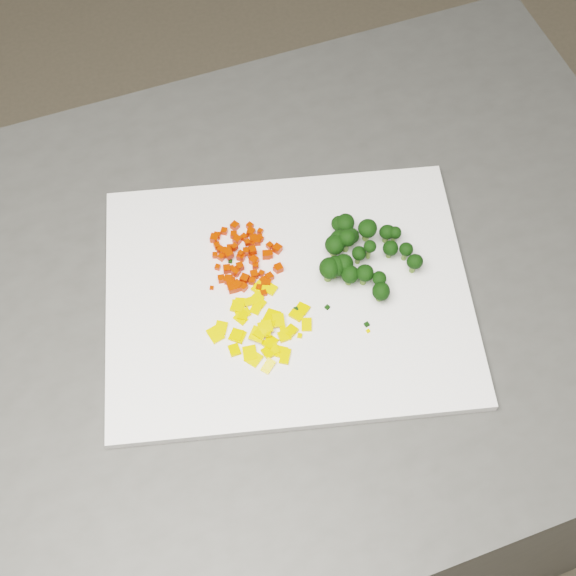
{
  "coord_description": "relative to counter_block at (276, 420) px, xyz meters",
  "views": [
    {
      "loc": [
        -0.1,
        -0.2,
        1.74
      ],
      "look_at": [
        -0.03,
        0.25,
        0.92
      ],
      "focal_mm": 50.0,
      "sensor_mm": 36.0,
      "label": 1
    }
  ],
  "objects": [
    {
      "name": "carrot_cube_30",
      "position": [
        -0.01,
        0.06,
        0.46
      ],
      "size": [
        0.01,
        0.01,
        0.01
      ],
      "primitive_type": "cube",
      "rotation": [
        0.0,
        0.0,
        0.84
      ],
      "color": "red",
      "rests_on": "carrot_pile"
    },
    {
      "name": "carrot_cube_61",
      "position": [
        -0.0,
        0.0,
        0.47
      ],
      "size": [
        0.01,
        0.01,
        0.01
      ],
      "primitive_type": "cube",
      "rotation": [
        0.0,
        0.0,
        1.21
      ],
      "color": "red",
      "rests_on": "carrot_pile"
    },
    {
      "name": "carrot_pile",
      "position": [
        -0.03,
        0.04,
        0.47
      ],
      "size": [
        0.1,
        0.1,
        0.03
      ],
      "primitive_type": null,
      "color": "red",
      "rests_on": "cutting_board"
    },
    {
      "name": "carrot_cube_3",
      "position": [
        0.0,
        0.04,
        0.47
      ],
      "size": [
        0.01,
        0.01,
        0.01
      ],
      "primitive_type": "cube",
      "rotation": [
        0.0,
        0.0,
        3.08
      ],
      "color": "red",
      "rests_on": "carrot_pile"
    },
    {
      "name": "pepper_chunk_6",
      "position": [
        -0.04,
        -0.03,
        0.46
      ],
      "size": [
        0.02,
        0.02,
        0.01
      ],
      "primitive_type": "cube",
      "rotation": [
        0.02,
        -0.09,
        0.28
      ],
      "color": "yellow",
      "rests_on": "pepper_pile"
    },
    {
      "name": "carrot_cube_2",
      "position": [
        -0.04,
        0.06,
        0.46
      ],
      "size": [
        0.01,
        0.01,
        0.01
      ],
      "primitive_type": "cube",
      "rotation": [
        0.0,
        0.0,
        3.11
      ],
      "color": "red",
      "rests_on": "carrot_pile"
    },
    {
      "name": "carrot_cube_34",
      "position": [
        0.0,
        0.05,
        0.46
      ],
      "size": [
        0.01,
        0.01,
        0.01
      ],
      "primitive_type": "cube",
      "rotation": [
        0.0,
        0.0,
        0.61
      ],
      "color": "red",
      "rests_on": "carrot_pile"
    },
    {
      "name": "broccoli_floret_21",
      "position": [
        0.11,
        0.02,
        0.47
      ],
      "size": [
        0.02,
        0.02,
        0.03
      ],
      "primitive_type": null,
      "color": "black",
      "rests_on": "broccoli_pile"
    },
    {
      "name": "broccoli_floret_4",
      "position": [
        0.09,
        0.04,
        0.48
      ],
      "size": [
        0.03,
        0.03,
        0.03
      ],
      "primitive_type": null,
      "color": "black",
      "rests_on": "broccoli_pile"
    },
    {
      "name": "broccoli_floret_14",
      "position": [
        0.08,
        0.03,
        0.48
      ],
      "size": [
        0.03,
        0.03,
        0.03
      ],
      "primitive_type": null,
      "color": "black",
      "rests_on": "broccoli_pile"
    },
    {
      "name": "broccoli_floret_1",
      "position": [
        0.12,
        0.01,
        0.49
      ],
      "size": [
        0.02,
        0.02,
        0.03
      ],
      "primitive_type": null,
      "color": "black",
      "rests_on": "broccoli_pile"
    },
    {
      "name": "pepper_chunk_17",
      "position": [
        -0.01,
        -0.08,
        0.46
      ],
      "size": [
        0.02,
        0.02,
        0.01
      ],
      "primitive_type": "cube",
      "rotation": [
        -0.11,
        0.14,
        0.76
      ],
      "color": "yellow",
      "rests_on": "pepper_pile"
    },
    {
      "name": "stray_bit_6",
      "position": [
        0.01,
        -0.06,
        0.46
      ],
      "size": [
        0.01,
        0.01,
        0.01
      ],
      "primitive_type": "cube",
      "rotation": [
        0.0,
        0.0,
        3.12
      ],
      "color": "yellow",
      "rests_on": "cutting_board"
    },
    {
      "name": "broccoli_floret_18",
      "position": [
        0.1,
        0.07,
        0.47
      ],
      "size": [
        0.03,
        0.03,
        0.02
      ],
      "primitive_type": null,
      "color": "black",
      "rests_on": "broccoli_pile"
    },
    {
      "name": "carrot_cube_67",
      "position": [
        -0.03,
        0.03,
        0.47
      ],
      "size": [
        0.01,
        0.01,
        0.01
      ],
      "primitive_type": "cube",
      "rotation": [
        0.0,
        0.0,
        1.75
      ],
      "color": "red",
      "rests_on": "carrot_pile"
    },
    {
      "name": "broccoli_floret_16",
      "position": [
        0.09,
        0.0,
        0.48
      ],
      "size": [
        0.03,
        0.03,
        0.03
      ],
      "primitive_type": null,
      "color": "black",
      "rests_on": "broccoli_pile"
    },
    {
      "name": "pepper_chunk_38",
      "position": [
        -0.01,
        -0.06,
        0.47
      ],
      "size": [
        0.02,
        0.02,
        0.0
      ],
      "primitive_type": "cube",
      "rotation": [
        0.04,
        -0.04,
        2.12
      ],
      "color": "yellow",
      "rests_on": "pepper_pile"
    },
    {
      "name": "pepper_chunk_11",
      "position": [
        -0.01,
        -0.09,
        0.46
      ],
      "size": [
        0.02,
        0.02,
        0.01
      ],
      "primitive_type": "cube",
      "rotation": [
        -0.14,
        0.01,
        1.75
      ],
      "color": "yellow",
      "rests_on": "pepper_pile"
    },
    {
      "name": "stray_bit_2",
      "position": [
        0.1,
        -0.08,
        0.46
      ],
      "size": [
        0.01,
        0.01,
        0.0
      ],
      "primitive_type": "cube",
      "rotation": [
        0.0,
        0.0,
        2.0
      ],
      "color": "yellow",
      "rests_on": "cutting_board"
    },
    {
      "name": "pepper_chunk_32",
      "position": [
        0.01,
        -0.06,
        0.46
      ],
      "size": [
        0.02,
        0.02,
        0.01
      ],
      "primitive_type": "cube",
      "rotation": [
        0.08,
        0.12,
        2.28
      ],
      "color": "yellow",
      "rests_on": "pepper_pile"
    },
    {
      "name": "broccoli_floret_7",
      "position": [
        0.09,
        0.06,
        0.47
      ],
      "size": [
        0.03,
        0.03,
        0.02
      ],
      "primitive_type": null,
      "color": "black",
      "rests_on": "broccoli_pile"
    },
    {
      "name": "carrot_cube_13",
      "position": [
        -0.03,
        0.01,
        0.47
      ],
      "size": [
        0.01,
        0.01,
        0.01
      ],
      "primitive_type": "cube",
      "rotation": [
        0.0,
        0.0,
        2.61
      ],
      "color": "red",
      "rests_on": "carrot_pile"
    },
    {
      "name": "pepper_chunk_4",
      "position": [
        -0.04,
        -0.09,
        0.46
      ],
      "size": [
        0.02,
        0.02,
        0.01
      ],
      "primitive_type": "cube",
      "rotation": [
        -0.13,
        -0.05,
        1.59
      ],
      "color": "yellow",
      "rests_on": "pepper_pile"
    },
    {
      "name": "carrot_cube_0",
      "position": [
        -0.0,
        0.01,
        0.47
      ],
      "size": [
        0.01,
        0.01,
        0.01
      ],
      "primitive_type": "cube",
      "rotation": [
        0.0,
        0.0,
        2.01
      ],
      "color": "red",
      "rests_on": "carrot_pile"
    },
    {
      "name": "pepper_chunk_7",
      "position": [
        -0.05,
        -0.06,
        0.46
      ],
      "size": [
        0.02,
        0.02,
        0.01
      ],
      "primitive_type": "cube",
      "rotation": [
        -0.07,
        0.02,
        1.14
      ],
      "color": "yellow",
      "rests_on": "pepper_pile"
    },
    {
      "name": "pepper_chunk_35",
      "position": [
        -0.02,
        -0.06,
        0.47
      ],
      "size": [
        0.02,
        0.02,
        0.01
      ],
      "primitive_type": "cube",
      "rotation": [
        0.1,
        -0.13,
        2.43
      ],
      "color": "yellow",
      "rests_on": "pepper_pile"
    },
    {
      "name": "carrot_cube_35",
      "position": [
        -0.06,
        0.03,
        0.46
      ],
      "size": [
        0.01,
        0.01,
        0.01
      ],
      "primitive_type": "cube",
      "rotation": [
        0.0,
        0.0,
        2.7
      ],
      "color": "red",
      "rests_on": "carrot_pile"
    },
    {
      "name": "pepper_chunk_34",
      "position": [
        -0.05,
        -0.08,
        0.46
      ],
      "size": [
        0.01,
        0.02,
        0.01
      ],
      "primitive_type": "cube",
      "rotation": [
        0.05,
        0.1,
        1.78
      ],
      "color": "yellow",
      "rests_on": "pepper_pile"
    },
    {
      "name": "broccoli_floret_13",
      "position": [
        0.09,
        -0.01,
        0.48
      ],
      "size": [
        0.03,
        0.03,
        0.03
      ],
      "primitive_type": null,
      "color": "black",
      "rests_on": "broccoli_pile"
    },
    {
      "name": "carrot_cube_66",
      "position": [
        -0.06,
        0.08,
        0.46
      ],
      "size": [
        0.01,
        0.01,
        0.01
      ],
      "primitive_type": "cube",
      "rotation": [
        0.0,
        0.0,
        2.66
      ],
      "color": "red",
      "rests_on": "carrot_pile"
    },
    {
      "name": "carrot_cube_53",
      "position": [
        -0.04,
        0.05,
        0.47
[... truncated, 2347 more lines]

